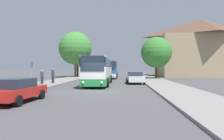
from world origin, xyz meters
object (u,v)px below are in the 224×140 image
at_px(bus_middle, 110,69).
at_px(tree_left_near, 75,48).
at_px(parked_car_left_curb, 16,90).
at_px(tree_left_far, 77,51).
at_px(tree_right_near, 156,52).
at_px(bus_front, 99,70).
at_px(parked_car_right_near, 135,78).
at_px(pedestrian_waiting_near, 42,77).
at_px(bus_stop_sign, 32,71).
at_px(pedestrian_waiting_far, 53,75).

relative_size(bus_middle, tree_left_near, 1.11).
distance_m(parked_car_left_curb, tree_left_near, 32.09).
distance_m(tree_left_far, tree_right_near, 18.11).
xyz_separation_m(bus_front, tree_left_near, (-6.90, 18.08, 4.26)).
bearing_deg(parked_car_right_near, parked_car_left_curb, 59.35).
height_order(parked_car_right_near, pedestrian_waiting_near, pedestrian_waiting_near).
distance_m(pedestrian_waiting_near, tree_right_near, 20.82).
distance_m(bus_front, tree_left_near, 19.81).
height_order(bus_stop_sign, tree_left_near, tree_left_near).
distance_m(bus_middle, tree_left_near, 8.74).
distance_m(parked_car_right_near, pedestrian_waiting_far, 10.23).
bearing_deg(bus_middle, parked_car_right_near, -74.75).
height_order(bus_stop_sign, tree_right_near, tree_right_near).
bearing_deg(parked_car_right_near, bus_stop_sign, 25.53).
height_order(parked_car_right_near, tree_left_near, tree_left_near).
height_order(parked_car_left_curb, tree_left_near, tree_left_near).
xyz_separation_m(parked_car_right_near, tree_right_near, (4.29, 10.94, 3.93)).
xyz_separation_m(bus_stop_sign, pedestrian_waiting_near, (-0.13, 3.16, -0.80)).
relative_size(parked_car_left_curb, tree_right_near, 0.65).
bearing_deg(pedestrian_waiting_far, tree_left_far, -138.23).
xyz_separation_m(parked_car_left_curb, bus_stop_sign, (-2.98, 9.13, 1.00)).
height_order(bus_middle, pedestrian_waiting_near, bus_middle).
height_order(parked_car_left_curb, bus_stop_sign, bus_stop_sign).
relative_size(bus_front, pedestrian_waiting_far, 6.59).
distance_m(bus_middle, parked_car_left_curb, 29.46).
height_order(pedestrian_waiting_far, tree_right_near, tree_right_near).
relative_size(pedestrian_waiting_near, tree_left_near, 0.17).
bearing_deg(tree_right_near, pedestrian_waiting_far, -139.95).
bearing_deg(tree_left_near, tree_right_near, -19.37).
bearing_deg(tree_left_near, parked_car_left_curb, -83.69).
xyz_separation_m(parked_car_right_near, bus_stop_sign, (-10.80, -5.92, 0.97)).
distance_m(parked_car_left_curb, bus_stop_sign, 9.66).
height_order(parked_car_left_curb, pedestrian_waiting_near, pedestrian_waiting_near).
bearing_deg(bus_front, tree_right_near, 54.98).
relative_size(bus_middle, parked_car_right_near, 2.39).
bearing_deg(pedestrian_waiting_near, parked_car_right_near, -92.31).
bearing_deg(parked_car_left_curb, tree_left_far, 99.48).
bearing_deg(bus_front, bus_middle, 88.18).
bearing_deg(parked_car_right_near, tree_right_near, -114.61).
bearing_deg(parked_car_right_near, pedestrian_waiting_far, 3.53).
relative_size(bus_front, parked_car_left_curb, 2.57).
height_order(bus_front, bus_stop_sign, bus_front).
distance_m(parked_car_left_curb, parked_car_right_near, 16.96).
bearing_deg(parked_car_right_near, pedestrian_waiting_near, 10.97).
xyz_separation_m(parked_car_right_near, tree_left_far, (-11.54, 19.70, 4.78)).
distance_m(bus_front, parked_car_left_curb, 13.86).
relative_size(bus_stop_sign, tree_left_near, 0.28).
bearing_deg(pedestrian_waiting_near, tree_left_far, -14.94).
bearing_deg(bus_middle, pedestrian_waiting_far, -112.41).
bearing_deg(parked_car_left_curb, bus_stop_sign, 111.47).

